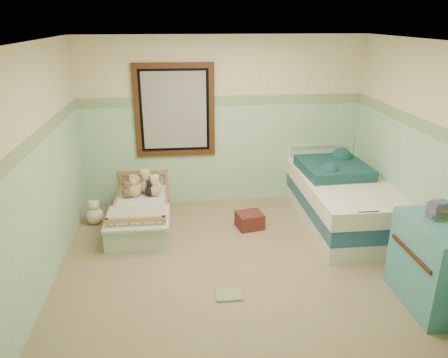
{
  "coord_description": "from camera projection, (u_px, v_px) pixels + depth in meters",
  "views": [
    {
      "loc": [
        -0.66,
        -4.46,
        2.73
      ],
      "look_at": [
        -0.13,
        0.35,
        0.9
      ],
      "focal_mm": 34.55,
      "sensor_mm": 36.0,
      "label": 1
    }
  ],
  "objects": [
    {
      "name": "wall_right",
      "position": [
        420.0,
        154.0,
        4.95
      ],
      "size": [
        0.04,
        3.6,
        2.5
      ],
      "primitive_type": "cube",
      "color": "beige",
      "rests_on": "floor"
    },
    {
      "name": "toddler_mattress",
      "position": [
        141.0,
        208.0,
        5.94
      ],
      "size": [
        0.68,
        1.42,
        0.12
      ],
      "primitive_type": "cube",
      "color": "white",
      "rests_on": "toddler_bed_frame"
    },
    {
      "name": "extra_plush_0",
      "position": [
        147.0,
        186.0,
        6.27
      ],
      "size": [
        0.21,
        0.21,
        0.21
      ],
      "primitive_type": "sphere",
      "color": "tan",
      "rests_on": "toddler_mattress"
    },
    {
      "name": "plush_bed_brown",
      "position": [
        132.0,
        185.0,
        6.34
      ],
      "size": [
        0.18,
        0.18,
        0.18
      ],
      "primitive_type": "sphere",
      "color": "brown",
      "rests_on": "toddler_mattress"
    },
    {
      "name": "floor_book",
      "position": [
        229.0,
        295.0,
        4.48
      ],
      "size": [
        0.27,
        0.21,
        0.03
      ],
      "primitive_type": "cube",
      "rotation": [
        0.0,
        0.0,
        -0.0
      ],
      "color": "gold",
      "rests_on": "floor"
    },
    {
      "name": "border_strip",
      "position": [
        222.0,
        101.0,
        6.28
      ],
      "size": [
        4.2,
        0.01,
        0.15
      ],
      "primitive_type": "cube",
      "color": "#537B5B",
      "rests_on": "wall_back"
    },
    {
      "name": "plush_bed_tan",
      "position": [
        134.0,
        190.0,
        6.13
      ],
      "size": [
        0.2,
        0.2,
        0.2
      ],
      "primitive_type": "sphere",
      "color": "tan",
      "rests_on": "toddler_mattress"
    },
    {
      "name": "twin_boxspring",
      "position": [
        342.0,
        202.0,
        5.94
      ],
      "size": [
        1.04,
        2.07,
        0.22
      ],
      "primitive_type": "cube",
      "color": "navy",
      "rests_on": "twin_bed_frame"
    },
    {
      "name": "extra_plush_4",
      "position": [
        127.0,
        192.0,
        6.11
      ],
      "size": [
        0.17,
        0.17,
        0.17
      ],
      "primitive_type": "sphere",
      "color": "brown",
      "rests_on": "toddler_mattress"
    },
    {
      "name": "patchwork_quilt",
      "position": [
        138.0,
        218.0,
        5.49
      ],
      "size": [
        0.8,
        0.74,
        0.03
      ],
      "primitive_type": "cube",
      "color": "#84B8D6",
      "rests_on": "toddler_mattress"
    },
    {
      "name": "dresser",
      "position": [
        436.0,
        265.0,
        4.23
      ],
      "size": [
        0.55,
        0.89,
        0.89
      ],
      "primitive_type": "cube",
      "color": "teal",
      "rests_on": "floor"
    },
    {
      "name": "twin_bed_frame",
      "position": [
        340.0,
        216.0,
        6.02
      ],
      "size": [
        1.04,
        2.07,
        0.22
      ],
      "primitive_type": "cube",
      "color": "silver",
      "rests_on": "floor"
    },
    {
      "name": "extra_plush_3",
      "position": [
        155.0,
        187.0,
        6.22
      ],
      "size": [
        0.21,
        0.21,
        0.21
      ],
      "primitive_type": "sphere",
      "color": "silver",
      "rests_on": "toddler_mattress"
    },
    {
      "name": "window_blinds",
      "position": [
        175.0,
        111.0,
        6.24
      ],
      "size": [
        0.92,
        0.01,
        1.12
      ],
      "primitive_type": "cube",
      "color": "#B1B1AA",
      "rests_on": "window_frame"
    },
    {
      "name": "red_pillow",
      "position": [
        250.0,
        220.0,
        5.91
      ],
      "size": [
        0.4,
        0.36,
        0.21
      ],
      "primitive_type": "cube",
      "rotation": [
        0.0,
        0.0,
        0.22
      ],
      "color": "maroon",
      "rests_on": "floor"
    },
    {
      "name": "wall_front",
      "position": [
        275.0,
        238.0,
        3.06
      ],
      "size": [
        4.2,
        0.04,
        2.5
      ],
      "primitive_type": "cube",
      "color": "beige",
      "rests_on": "floor"
    },
    {
      "name": "wall_left",
      "position": [
        42.0,
        167.0,
        4.52
      ],
      "size": [
        0.04,
        3.6,
        2.5
      ],
      "primitive_type": "cube",
      "color": "beige",
      "rests_on": "floor"
    },
    {
      "name": "toddler_bed_frame",
      "position": [
        141.0,
        218.0,
        6.0
      ],
      "size": [
        0.74,
        1.48,
        0.19
      ],
      "primitive_type": "cube",
      "color": "#A66938",
      "rests_on": "floor"
    },
    {
      "name": "window_frame",
      "position": [
        175.0,
        111.0,
        6.23
      ],
      "size": [
        1.16,
        0.06,
        1.36
      ],
      "primitive_type": "cube",
      "color": "black",
      "rests_on": "wall_back"
    },
    {
      "name": "extra_plush_1",
      "position": [
        134.0,
        186.0,
        6.3
      ],
      "size": [
        0.18,
        0.18,
        0.18
      ],
      "primitive_type": "sphere",
      "color": "silver",
      "rests_on": "toddler_mattress"
    },
    {
      "name": "ceiling",
      "position": [
        241.0,
        40.0,
        4.29
      ],
      "size": [
        4.2,
        3.6,
        0.02
      ],
      "primitive_type": "cube",
      "color": "silver",
      "rests_on": "wall_back"
    },
    {
      "name": "plush_bed_white",
      "position": [
        146.0,
        183.0,
        6.35
      ],
      "size": [
        0.23,
        0.23,
        0.23
      ],
      "primitive_type": "sphere",
      "color": "silver",
      "rests_on": "toddler_mattress"
    },
    {
      "name": "plush_bed_dark",
      "position": [
        150.0,
        191.0,
        6.17
      ],
      "size": [
        0.16,
        0.16,
        0.16
      ],
      "primitive_type": "sphere",
      "color": "black",
      "rests_on": "toddler_mattress"
    },
    {
      "name": "plush_floor_tan",
      "position": [
        115.0,
        233.0,
        5.55
      ],
      "size": [
        0.22,
        0.22,
        0.22
      ],
      "primitive_type": "sphere",
      "color": "tan",
      "rests_on": "floor"
    },
    {
      "name": "book_stack",
      "position": [
        438.0,
        210.0,
        4.17
      ],
      "size": [
        0.18,
        0.15,
        0.16
      ],
      "primitive_type": "cube",
      "rotation": [
        0.0,
        0.0,
        0.18
      ],
      "color": "brown",
      "rests_on": "dresser"
    },
    {
      "name": "plush_floor_cream",
      "position": [
        95.0,
        216.0,
        6.03
      ],
      "size": [
        0.24,
        0.24,
        0.24
      ],
      "primitive_type": "sphere",
      "color": "silver",
      "rests_on": "floor"
    },
    {
      "name": "wall_back",
      "position": [
        222.0,
        122.0,
        6.41
      ],
      "size": [
        4.2,
        0.04,
        2.5
      ],
      "primitive_type": "cube",
      "color": "beige",
      "rests_on": "floor"
    },
    {
      "name": "floor",
      "position": [
        238.0,
        259.0,
        5.18
      ],
      "size": [
        4.2,
        3.6,
        0.02
      ],
      "primitive_type": "cube",
      "color": "#7F7256",
      "rests_on": "ground"
    },
    {
      "name": "teal_blanket",
      "position": [
        333.0,
        168.0,
        6.07
      ],
      "size": [
        0.92,
        0.97,
        0.14
      ],
      "primitive_type": "cube",
      "rotation": [
        0.0,
        0.0,
        0.04
      ],
      "color": "#143838",
      "rests_on": "twin_mattress"
    },
    {
      "name": "extra_plush_5",
      "position": [
        155.0,
        190.0,
        6.17
      ],
      "size": [
        0.18,
        0.18,
        0.18
      ],
      "primitive_type": "sphere",
      "color": "tan",
      "rests_on": "toddler_mattress"
    },
    {
      "name": "wainscot_mint",
      "position": [
        223.0,
        155.0,
        6.57
      ],
      "size": [
        4.2,
        0.01,
        1.5
      ],
      "primitive_type": "cube",
      "color": "#90C1A1",
      "rests_on": "floor"
    },
    {
      "name": "twin_mattress",
      "position": [
        343.0,
        187.0,
        5.86
      ],
      "size": [
        1.08,
        2.12,
        0.22
      ],
      "primitive_type": "cube",
      "color": "white",
      "rests_on": "twin_boxspring"
    },
    {
      "name": "extra_plush_2",
      "position": [
        136.0,
        188.0,
        6.21
      ],
      "size": [
        0.19,
        0.19,
        0.19
      ],
      "primitive_type": "sphere",
      "color": "tan",
      "rests_on": "toddler_mattress"
    }
  ]
}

